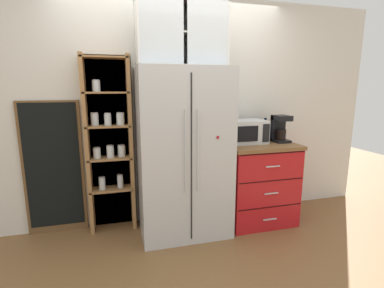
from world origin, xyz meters
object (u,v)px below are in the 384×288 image
Objects in this scene: mug_sage at (256,138)px; bottle_cobalt at (265,131)px; refrigerator at (183,153)px; microwave at (246,132)px; coffee_maker at (280,128)px; chalkboard_menu at (54,168)px; mug_red at (256,138)px.

bottle_cobalt is (0.13, 0.03, 0.08)m from mug_sage.
refrigerator is 14.43× the size of mug_sage.
microwave is (0.75, 0.07, 0.19)m from refrigerator.
microwave is at bearing 5.22° from refrigerator.
coffee_maker is at bearing 1.31° from refrigerator.
microwave is at bearing 174.21° from coffee_maker.
coffee_maker is (0.41, -0.04, 0.03)m from microwave.
refrigerator is at bearing -178.69° from coffee_maker.
coffee_maker is at bearing -5.79° from microwave.
bottle_cobalt is at bearing 148.68° from coffee_maker.
coffee_maker is 0.22× the size of chalkboard_menu.
bottle_cobalt is at bearing 9.34° from microwave.
mug_red is at bearing -165.94° from bottle_cobalt.
bottle_cobalt is at bearing -5.01° from chalkboard_menu.
mug_red is 0.89× the size of mug_sage.
microwave is 0.17m from mug_sage.
mug_sage is 2.26m from chalkboard_menu.
microwave is 0.28m from bottle_cobalt.
coffee_maker is 2.54m from chalkboard_menu.
chalkboard_menu is at bearing 173.12° from microwave.
chalkboard_menu is at bearing 173.30° from coffee_maker.
bottle_cobalt reaches higher than microwave.
mug_red is 2.26m from chalkboard_menu.
mug_red is at bearing -6.12° from chalkboard_menu.
refrigerator is 1.05m from bottle_cobalt.
coffee_maker is 1.13× the size of bottle_cobalt.
chalkboard_menu is (-2.50, 0.29, -0.37)m from coffee_maker.
mug_sage is at bearing 5.10° from refrigerator.
refrigerator is at bearing -13.51° from chalkboard_menu.
mug_sage is at bearing 4.48° from microwave.
microwave is 4.07× the size of mug_red.
refrigerator is 0.78m from microwave.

